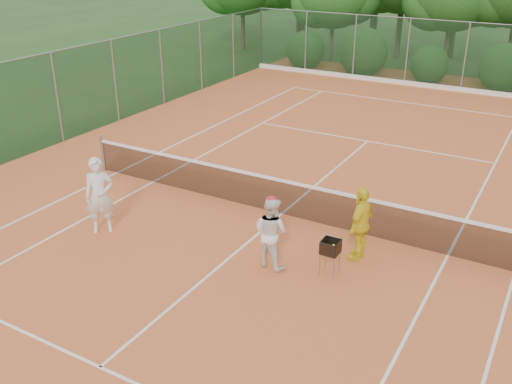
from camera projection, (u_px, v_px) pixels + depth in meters
ground at (281, 215)px, 14.34m from camera, size 120.00×120.00×0.00m
clay_court at (281, 215)px, 14.34m from camera, size 18.00×36.00×0.02m
tennis_net at (281, 196)px, 14.12m from camera, size 11.97×0.10×1.10m
player_white at (100, 196)px, 13.17m from camera, size 0.79×0.77×1.83m
player_center_grp at (271, 232)px, 11.81m from camera, size 0.85×0.71×1.61m
player_yellow at (361, 224)px, 12.05m from camera, size 0.48×1.01×1.68m
ball_hopper at (331, 247)px, 11.57m from camera, size 0.34×0.34×0.79m
stray_ball_a at (314, 98)px, 24.44m from camera, size 0.07×0.07×0.07m
stray_ball_b at (498, 113)px, 22.41m from camera, size 0.07×0.07×0.07m
stray_ball_c at (408, 112)px, 22.51m from camera, size 0.07×0.07×0.07m
court_markings at (281, 214)px, 14.33m from camera, size 11.03×23.83×0.01m
fence_back at (436, 55)px, 25.58m from camera, size 18.07×0.07×3.00m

